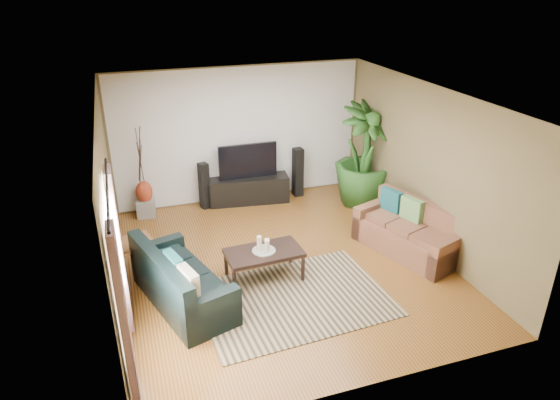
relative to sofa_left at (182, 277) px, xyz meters
name	(u,v)px	position (x,y,z in m)	size (l,w,h in m)	color
floor	(284,264)	(1.67, 0.51, -0.42)	(5.50, 5.50, 0.00)	brown
ceiling	(285,98)	(1.67, 0.51, 2.28)	(5.50, 5.50, 0.00)	white
wall_back	(239,135)	(1.67, 3.26, 0.93)	(5.00, 5.00, 0.00)	brown
wall_front	(371,288)	(1.67, -2.24, 0.93)	(5.00, 5.00, 0.00)	brown
wall_left	(110,210)	(-0.83, 0.51, 0.92)	(5.50, 5.50, 0.00)	brown
wall_right	(428,168)	(4.17, 0.51, 0.92)	(5.50, 5.50, 0.00)	brown
backwall_panel	(239,135)	(1.67, 3.25, 0.93)	(4.90, 4.90, 0.00)	white
window_pane	(114,267)	(-0.81, -1.09, 0.97)	(1.80, 1.80, 0.00)	white
curtain_near	(126,328)	(-0.76, -1.84, 0.72)	(0.08, 0.35, 2.20)	gray
curtain_far	(120,253)	(-0.76, -0.34, 0.72)	(0.08, 0.35, 2.20)	gray
curtain_rod	(107,190)	(-0.76, -1.09, 1.87)	(0.03, 0.03, 1.90)	black
sofa_left	(182,277)	(0.00, 0.00, 0.00)	(1.87, 0.80, 0.85)	black
sofa_right	(408,229)	(3.74, 0.24, 0.00)	(1.78, 0.80, 0.85)	brown
area_rug	(294,299)	(1.50, -0.43, -0.42)	(2.65, 1.88, 0.01)	tan
coffee_table	(264,264)	(1.26, 0.24, -0.19)	(1.14, 0.62, 0.47)	black
candle_tray	(264,251)	(1.26, 0.24, 0.05)	(0.35, 0.35, 0.02)	#969591
candle_tall	(259,243)	(1.20, 0.27, 0.17)	(0.07, 0.07, 0.23)	#F4E5CE
candle_mid	(267,246)	(1.30, 0.20, 0.15)	(0.07, 0.07, 0.18)	beige
candle_short	(267,243)	(1.33, 0.30, 0.13)	(0.07, 0.07, 0.15)	beige
tv_stand	(249,189)	(1.77, 3.01, -0.16)	(1.60, 0.48, 0.53)	black
television	(248,161)	(1.77, 3.01, 0.46)	(1.18, 0.06, 0.70)	black
speaker_left	(204,186)	(0.87, 3.01, 0.04)	(0.17, 0.19, 0.93)	black
speaker_right	(298,172)	(2.83, 3.01, 0.09)	(0.18, 0.21, 1.03)	black
potted_plant	(364,155)	(3.92, 2.23, 0.59)	(1.14, 1.14, 2.03)	#214C19
plant_pot	(361,196)	(3.92, 2.23, -0.28)	(0.38, 0.38, 0.29)	black
pedestal	(146,207)	(-0.27, 3.01, -0.26)	(0.34, 0.34, 0.34)	gray
vase	(144,192)	(-0.27, 3.01, 0.07)	(0.31, 0.31, 0.43)	maroon
side_table	(137,256)	(-0.56, 1.03, -0.15)	(0.52, 0.52, 0.55)	brown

